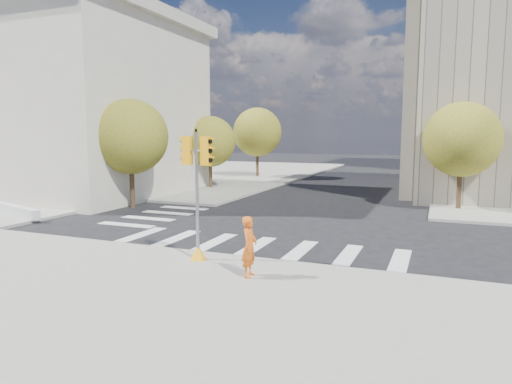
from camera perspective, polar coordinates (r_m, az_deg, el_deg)
ground at (r=19.77m, az=2.51°, el=-5.48°), size 160.00×160.00×0.00m
sidewalk_near at (r=10.55m, az=-18.89°, el=-17.10°), size 30.00×14.00×0.15m
sidewalk_far_left at (r=51.66m, az=-8.83°, el=2.42°), size 28.00×40.00×0.15m
classical_building at (r=37.26m, az=-23.57°, el=9.87°), size 19.00×15.00×12.70m
tree_lw_near at (r=27.91m, az=-15.42°, el=6.68°), size 4.40×4.40×6.41m
tree_lw_mid at (r=36.37m, az=-5.75°, el=6.29°), size 4.00×4.00×5.77m
tree_lw_far at (r=45.46m, az=0.17°, el=7.49°), size 4.80×4.80×6.95m
tree_re_near at (r=28.21m, az=24.35°, el=6.00°), size 4.20×4.20×6.16m
tree_re_mid at (r=40.20m, az=23.73°, el=6.65°), size 4.60×4.60×6.66m
tree_re_far at (r=52.20m, az=23.35°, el=6.13°), size 4.00×4.00×5.88m
lamp_near at (r=32.22m, az=25.02°, el=6.98°), size 0.35×0.18×8.11m
lamp_far at (r=46.21m, az=24.17°, el=6.91°), size 0.35×0.18×8.11m
traffic_signal at (r=15.28m, az=-7.36°, el=-1.69°), size 1.08×0.56×4.38m
photographer at (r=13.54m, az=-0.83°, el=-6.85°), size 0.48×0.69×1.82m
planter_wall at (r=27.49m, az=-28.34°, el=-1.90°), size 5.84×2.21×0.50m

